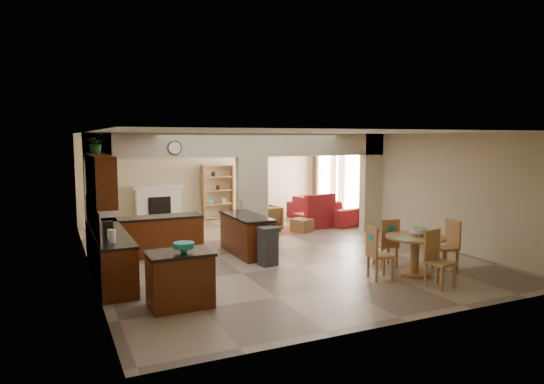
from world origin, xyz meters
name	(u,v)px	position (x,y,z in m)	size (l,w,h in m)	color
floor	(268,250)	(0.00, 0.00, 0.00)	(10.00, 10.00, 0.00)	gray
ceiling	(268,133)	(0.00, 0.00, 2.80)	(10.00, 10.00, 0.00)	white
wall_back	(206,177)	(0.00, 5.00, 1.40)	(8.00, 8.00, 0.00)	#C3B28E
wall_front	(411,228)	(0.00, -5.00, 1.40)	(8.00, 8.00, 0.00)	#C3B28E
wall_left	(88,202)	(-4.00, 0.00, 1.40)	(10.00, 10.00, 0.00)	#C3B28E
wall_right	(402,185)	(4.00, 0.00, 1.40)	(10.00, 10.00, 0.00)	#C3B28E
partition_left_pier	(99,195)	(-3.70, 1.00, 1.40)	(0.60, 0.25, 2.80)	#C3B28E
partition_center_pier	(252,200)	(0.00, 1.00, 1.10)	(0.80, 0.25, 2.20)	#C3B28E
partition_right_pier	(371,183)	(3.70, 1.00, 1.40)	(0.60, 0.25, 2.80)	#C3B28E
partition_header	(252,145)	(0.00, 1.00, 2.50)	(8.00, 0.25, 0.60)	#C3B28E
kitchen_counter	(129,246)	(-3.26, -0.25, 0.46)	(2.52, 3.29, 1.48)	#3E1607
upper_cabinets	(100,179)	(-3.82, -0.80, 1.92)	(0.35, 2.40, 0.90)	#3E1607
peninsula	(246,234)	(-0.60, -0.11, 0.46)	(0.70, 1.85, 0.91)	#3E1607
wall_clock	(175,148)	(-2.00, 0.85, 2.45)	(0.34, 0.34, 0.03)	#492B18
rug	(276,231)	(1.20, 2.10, 0.01)	(1.60, 1.30, 0.01)	#965A36
fireplace	(159,204)	(-1.60, 4.83, 0.61)	(1.60, 0.35, 1.20)	beige
shelving_unit	(218,192)	(0.35, 4.82, 0.90)	(1.00, 0.32, 1.80)	#9B5A35
window_a	(353,185)	(3.97, 2.30, 1.20)	(0.02, 0.90, 1.90)	white
window_b	(325,181)	(3.97, 4.00, 1.20)	(0.02, 0.90, 1.90)	white
glazed_door	(338,187)	(3.97, 3.15, 1.05)	(0.02, 0.70, 2.10)	white
drape_a_left	(363,187)	(3.93, 1.70, 1.20)	(0.10, 0.28, 2.30)	#3E1A19
drape_a_right	(342,184)	(3.93, 2.90, 1.20)	(0.10, 0.28, 2.30)	#3E1A19
drape_b_left	(333,182)	(3.93, 3.40, 1.20)	(0.10, 0.28, 2.30)	#3E1A19
drape_b_right	(315,180)	(3.93, 4.60, 1.20)	(0.10, 0.28, 2.30)	#3E1A19
ceiling_fan	(272,142)	(1.50, 3.00, 2.56)	(1.00, 1.00, 0.10)	white
kitchen_island	(180,279)	(-2.86, -2.94, 0.45)	(1.03, 0.73, 0.89)	#3E1607
teal_bowl	(184,247)	(-2.80, -3.00, 0.97)	(0.33, 0.33, 0.16)	teal
trash_can	(268,248)	(-0.56, -1.25, 0.38)	(0.35, 0.30, 0.75)	#2D2D2F
dining_table	(415,249)	(1.75, -3.13, 0.52)	(1.15, 1.15, 0.78)	#9B5A35
fruit_bowl	(418,231)	(1.81, -3.13, 0.87)	(0.33, 0.33, 0.18)	#55A523
sofa	(324,209)	(3.30, 2.91, 0.39)	(1.05, 2.67, 0.78)	maroon
chaise	(314,220)	(2.53, 2.19, 0.21)	(1.03, 0.84, 0.41)	maroon
armchair	(265,218)	(0.91, 2.23, 0.37)	(0.79, 0.81, 0.74)	#9C2F1C
ottoman	(302,225)	(1.86, 1.73, 0.18)	(0.50, 0.50, 0.37)	#9C2F1C
plant	(96,143)	(-3.82, -0.29, 2.58)	(0.37, 0.32, 0.42)	#134816
chair_north	(388,241)	(1.63, -2.42, 0.55)	(0.48, 0.48, 1.02)	#9B5A35
chair_east	(448,243)	(2.66, -3.08, 0.55)	(0.45, 0.44, 1.02)	#9B5A35
chair_south	(436,256)	(1.61, -3.85, 0.55)	(0.48, 0.48, 1.02)	#9B5A35
chair_west	(377,251)	(0.90, -3.03, 0.55)	(0.48, 0.48, 1.02)	#9B5A35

